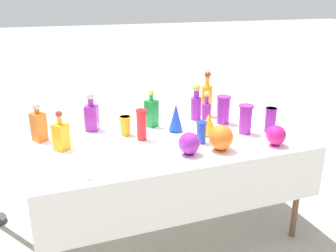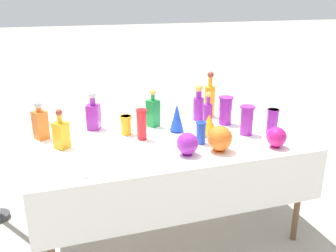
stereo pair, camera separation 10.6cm
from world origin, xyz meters
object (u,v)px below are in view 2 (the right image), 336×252
at_px(square_decanter_3, 93,114).
at_px(slender_vase_0, 226,110).
at_px(tall_bottle_0, 210,99).
at_px(tall_bottle_2, 208,114).
at_px(slender_vase_2, 142,124).
at_px(fluted_vase_0, 177,118).
at_px(slender_vase_5, 201,132).
at_px(tall_bottle_1, 199,105).
at_px(square_decanter_1, 61,133).
at_px(slender_vase_3, 247,120).
at_px(round_bowl_1, 220,138).
at_px(round_bowl_0, 276,137).
at_px(square_decanter_0, 40,123).
at_px(slender_vase_1, 126,124).
at_px(fluted_vase_1, 209,125).
at_px(square_decanter_2, 153,112).
at_px(slender_vase_4, 272,121).
at_px(round_bowl_2, 187,144).

distance_m(square_decanter_3, slender_vase_0, 1.03).
relative_size(tall_bottle_0, tall_bottle_2, 1.34).
relative_size(slender_vase_2, fluted_vase_0, 1.04).
bearing_deg(slender_vase_5, tall_bottle_1, 69.69).
xyz_separation_m(square_decanter_1, slender_vase_3, (1.31, -0.15, 0.01)).
distance_m(tall_bottle_1, square_decanter_3, 0.84).
height_order(tall_bottle_0, round_bowl_1, tall_bottle_0).
height_order(round_bowl_0, round_bowl_1, round_bowl_1).
height_order(square_decanter_0, slender_vase_1, square_decanter_0).
height_order(tall_bottle_1, square_decanter_0, tall_bottle_1).
bearing_deg(slender_vase_2, fluted_vase_1, -8.84).
relative_size(square_decanter_2, slender_vase_2, 1.34).
distance_m(slender_vase_1, fluted_vase_0, 0.38).
height_order(square_decanter_2, slender_vase_1, square_decanter_2).
distance_m(tall_bottle_2, fluted_vase_1, 0.17).
xyz_separation_m(square_decanter_3, slender_vase_5, (0.67, -0.52, -0.03)).
bearing_deg(tall_bottle_2, square_decanter_0, 173.18).
xyz_separation_m(tall_bottle_1, round_bowl_0, (0.28, -0.70, -0.05)).
bearing_deg(fluted_vase_0, square_decanter_3, 157.32).
xyz_separation_m(slender_vase_2, fluted_vase_1, (0.48, -0.08, -0.03)).
bearing_deg(fluted_vase_1, slender_vase_1, 160.16).
distance_m(slender_vase_3, slender_vase_4, 0.19).
distance_m(square_decanter_1, slender_vase_4, 1.51).
relative_size(slender_vase_5, round_bowl_1, 0.89).
bearing_deg(round_bowl_1, round_bowl_0, -8.42).
bearing_deg(round_bowl_0, tall_bottle_1, 111.73).
relative_size(slender_vase_2, round_bowl_0, 1.54).
distance_m(square_decanter_0, square_decanter_2, 0.83).
height_order(tall_bottle_0, slender_vase_2, tall_bottle_0).
relative_size(square_decanter_2, round_bowl_1, 1.70).
distance_m(tall_bottle_0, slender_vase_0, 0.23).
bearing_deg(square_decanter_2, fluted_vase_0, -50.73).
bearing_deg(square_decanter_3, fluted_vase_0, -22.68).
bearing_deg(slender_vase_0, slender_vase_5, -136.95).
distance_m(square_decanter_1, round_bowl_2, 0.85).
bearing_deg(square_decanter_2, slender_vase_1, -155.09).
height_order(slender_vase_0, round_bowl_0, slender_vase_0).
bearing_deg(slender_vase_3, square_decanter_2, 147.52).
distance_m(slender_vase_1, fluted_vase_1, 0.61).
height_order(square_decanter_2, round_bowl_0, square_decanter_2).
height_order(tall_bottle_1, fluted_vase_1, tall_bottle_1).
relative_size(slender_vase_1, round_bowl_2, 0.95).
bearing_deg(fluted_vase_1, tall_bottle_1, 80.29).
height_order(tall_bottle_0, fluted_vase_0, tall_bottle_0).
xyz_separation_m(tall_bottle_0, slender_vase_0, (0.04, -0.22, -0.03)).
relative_size(tall_bottle_1, slender_vase_4, 1.61).
xyz_separation_m(square_decanter_0, slender_vase_3, (1.44, -0.37, -0.00)).
bearing_deg(fluted_vase_1, tall_bottle_0, 65.80).
distance_m(slender_vase_4, round_bowl_0, 0.27).
height_order(fluted_vase_1, round_bowl_0, fluted_vase_1).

